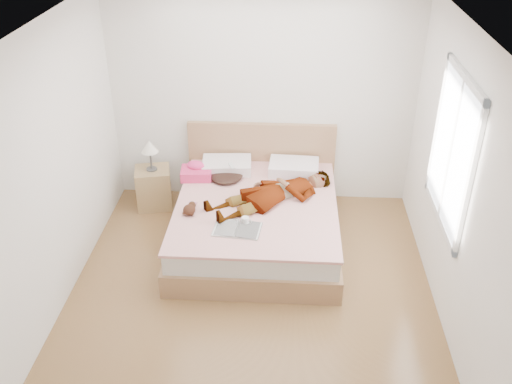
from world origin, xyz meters
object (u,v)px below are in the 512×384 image
woman (274,190)px  plush_toy (190,209)px  phone (232,166)px  bed (257,216)px  nightstand (153,185)px  magazine (237,229)px  towel (196,171)px  coffee_mug (246,221)px

woman → plush_toy: size_ratio=7.29×
woman → phone: (-0.50, 0.40, 0.07)m
bed → nightstand: (-1.31, 0.60, 0.02)m
magazine → nightstand: nightstand is taller
woman → magazine: size_ratio=3.07×
towel → nightstand: (-0.57, 0.16, -0.29)m
nightstand → woman: bearing=-21.5°
phone → nightstand: size_ratio=0.11×
towel → coffee_mug: (0.65, -0.96, -0.03)m
woman → bed: (-0.18, -0.02, -0.34)m
bed → plush_toy: bed is taller
nightstand → bed: bearing=-24.7°
coffee_mug → woman: bearing=63.7°
phone → towel: bearing=141.7°
plush_toy → towel: bearing=93.7°
woman → bed: 0.39m
woman → bed: size_ratio=0.74×
coffee_mug → plush_toy: bearing=164.3°
phone → plush_toy: phone is taller
phone → bed: size_ratio=0.04×
magazine → plush_toy: 0.59m
woman → towel: (-0.92, 0.43, -0.03)m
woman → plush_toy: 0.94m
towel → magazine: towel is taller
plush_toy → nightstand: size_ratio=0.24×
phone → magazine: 1.07m
nightstand → towel: bearing=-15.6°
bed → towel: 0.92m
woman → nightstand: (-1.49, 0.58, -0.32)m
phone → nightstand: 1.08m
bed → magazine: bearing=-104.6°
woman → towel: bearing=-149.6°
woman → coffee_mug: size_ratio=13.80×
coffee_mug → nightstand: (-1.22, 1.12, -0.26)m
towel → coffee_mug: bearing=-55.9°
woman → plush_toy: woman is taller
woman → nightstand: size_ratio=1.74×
bed → coffee_mug: size_ratio=18.58×
bed → plush_toy: (-0.69, -0.35, 0.29)m
plush_toy → phone: bearing=64.5°
phone → magazine: (0.16, -1.04, -0.17)m
magazine → phone: bearing=98.5°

